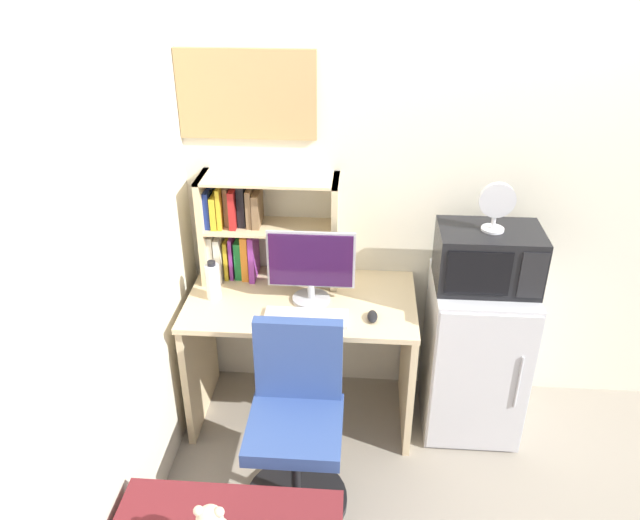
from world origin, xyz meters
TOP-DOWN VIEW (x-y plane):
  - wall_back at (0.40, 0.02)m, footprint 6.40×0.04m
  - wall_left at (-1.62, -1.60)m, footprint 0.04×4.40m
  - desk at (-0.95, -0.33)m, footprint 1.19×0.66m
  - hutch_bookshelf at (-1.25, -0.11)m, footprint 0.73×0.25m
  - monitor at (-0.90, -0.34)m, footprint 0.45×0.19m
  - keyboard at (-0.91, -0.52)m, footprint 0.41×0.15m
  - computer_mouse at (-0.59, -0.50)m, footprint 0.05×0.11m
  - water_bottle at (-1.41, -0.36)m, footprint 0.07×0.07m
  - mini_fridge at (-0.03, -0.31)m, footprint 0.50×0.54m
  - microwave at (-0.03, -0.31)m, footprint 0.50×0.34m
  - desk_fan at (-0.02, -0.31)m, footprint 0.17×0.11m
  - desk_chair at (-0.92, -0.91)m, footprint 0.49×0.49m
  - wall_corkboard at (-1.25, -0.01)m, footprint 0.70×0.02m

SIDE VIEW (x-z plane):
  - desk_chair at x=-0.92m, z-range -0.05..0.88m
  - mini_fridge at x=-0.03m, z-range 0.00..0.89m
  - desk at x=-0.95m, z-range 0.14..0.92m
  - keyboard at x=-0.91m, z-range 0.77..0.79m
  - computer_mouse at x=-0.59m, z-range 0.77..0.81m
  - water_bottle at x=-1.41m, z-range 0.77..0.98m
  - monitor at x=-0.90m, z-range 0.79..1.18m
  - microwave at x=-0.03m, z-range 0.89..1.19m
  - hutch_bookshelf at x=-1.25m, z-range 0.78..1.37m
  - wall_back at x=0.40m, z-range 0.00..2.60m
  - wall_left at x=-1.62m, z-range 0.00..2.60m
  - desk_fan at x=-0.02m, z-range 1.20..1.45m
  - wall_corkboard at x=-1.25m, z-range 1.53..1.97m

